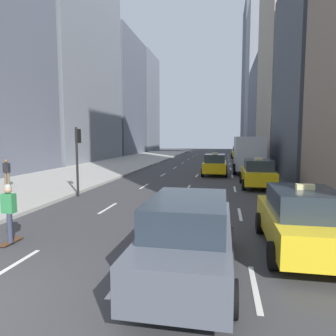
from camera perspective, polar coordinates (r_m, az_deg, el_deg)
name	(u,v)px	position (r m, az deg, el deg)	size (l,w,h in m)	color
sidewalk_left	(115,165)	(33.35, -10.00, 0.56)	(8.00, 66.00, 0.15)	#ADAAA3
lane_markings	(200,171)	(27.33, 6.10, -0.66)	(5.72, 56.00, 0.01)	white
building_row_left	(67,35)	(40.83, -18.75, 22.81)	(6.00, 70.31, 35.07)	#A89E89
building_row_right	(276,62)	(48.97, 19.94, 18.39)	(6.00, 80.29, 35.39)	gray
taxi_lead	(215,164)	(24.79, 8.91, 0.67)	(2.02, 4.40, 1.87)	yellow
taxi_second	(302,220)	(8.86, 24.09, -8.96)	(2.02, 4.40, 1.87)	yellow
taxi_third	(238,152)	(45.85, 13.23, 2.91)	(2.02, 4.40, 1.87)	yellow
taxi_fourth	(258,173)	(19.31, 16.72, -0.94)	(2.02, 4.40, 1.87)	yellow
sedan_black_near	(189,235)	(6.80, 4.02, -12.65)	(2.02, 4.92, 1.79)	#565B66
box_truck	(248,153)	(27.78, 14.91, 2.81)	(2.58, 8.40, 3.15)	silver
skateboarder	(9,211)	(9.82, -28.02, -7.21)	(0.36, 0.80, 1.75)	brown
pedestrian_far_walking	(7,172)	(20.08, -28.37, -0.60)	(0.36, 0.22, 1.65)	brown
traffic_light_pole	(78,150)	(16.23, -16.84, 3.25)	(0.24, 0.42, 3.60)	black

